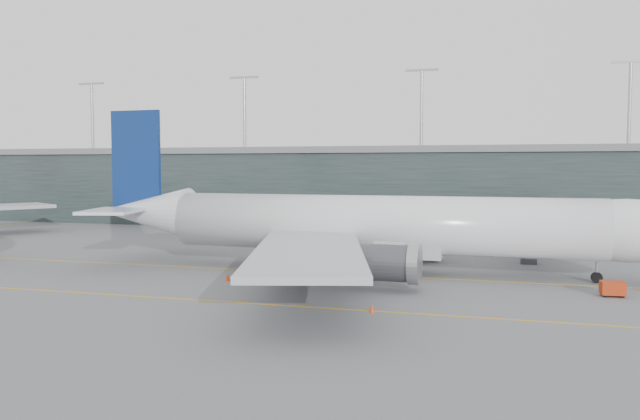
# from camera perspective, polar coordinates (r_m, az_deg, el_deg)

# --- Properties ---
(ground) EXTENTS (320.00, 320.00, 0.00)m
(ground) POSITION_cam_1_polar(r_m,az_deg,el_deg) (71.71, 0.87, -5.27)
(ground) COLOR #535358
(ground) RESTS_ON ground
(taxiline_a) EXTENTS (160.00, 0.25, 0.02)m
(taxiline_a) POSITION_cam_1_polar(r_m,az_deg,el_deg) (67.89, 0.02, -5.79)
(taxiline_a) COLOR #C78712
(taxiline_a) RESTS_ON ground
(taxiline_b) EXTENTS (160.00, 0.25, 0.02)m
(taxiline_b) POSITION_cam_1_polar(r_m,az_deg,el_deg) (52.93, -4.65, -8.60)
(taxiline_b) COLOR #C78712
(taxiline_b) RESTS_ON ground
(taxiline_lead_main) EXTENTS (0.25, 60.00, 0.02)m
(taxiline_lead_main) POSITION_cam_1_polar(r_m,az_deg,el_deg) (90.16, 7.17, -3.38)
(taxiline_lead_main) COLOR #C78712
(taxiline_lead_main) RESTS_ON ground
(terminal) EXTENTS (240.00, 36.00, 29.00)m
(terminal) POSITION_cam_1_polar(r_m,az_deg,el_deg) (127.80, 7.44, 2.20)
(terminal) COLOR #1D2827
(terminal) RESTS_ON ground
(main_aircraft) EXTENTS (65.23, 61.44, 18.33)m
(main_aircraft) POSITION_cam_1_polar(r_m,az_deg,el_deg) (68.15, 4.97, -1.41)
(main_aircraft) COLOR silver
(main_aircraft) RESTS_ON ground
(jet_bridge) EXTENTS (4.61, 43.40, 5.93)m
(jet_bridge) POSITION_cam_1_polar(r_m,az_deg,el_deg) (91.15, 17.96, -0.67)
(jet_bridge) COLOR #2A2A2F
(jet_bridge) RESTS_ON ground
(gse_cart) EXTENTS (2.12, 1.46, 1.37)m
(gse_cart) POSITION_cam_1_polar(r_m,az_deg,el_deg) (61.52, 25.18, -6.48)
(gse_cart) COLOR #A0280B
(gse_cart) RESTS_ON ground
(uld_a) EXTENTS (2.09, 1.68, 1.88)m
(uld_a) POSITION_cam_1_polar(r_m,az_deg,el_deg) (83.69, -1.28, -3.25)
(uld_a) COLOR #3C3D42
(uld_a) RESTS_ON ground
(uld_b) EXTENTS (2.32, 2.10, 1.72)m
(uld_b) POSITION_cam_1_polar(r_m,az_deg,el_deg) (81.93, 1.78, -3.47)
(uld_b) COLOR #3C3D42
(uld_b) RESTS_ON ground
(uld_c) EXTENTS (2.40, 2.15, 1.81)m
(uld_c) POSITION_cam_1_polar(r_m,az_deg,el_deg) (80.91, 2.68, -3.53)
(uld_c) COLOR #3C3D42
(uld_c) RESTS_ON ground
(cone_wing_stbd) EXTENTS (0.40, 0.40, 0.64)m
(cone_wing_stbd) POSITION_cam_1_polar(r_m,az_deg,el_deg) (50.14, 4.78, -8.96)
(cone_wing_stbd) COLOR #F5390D
(cone_wing_stbd) RESTS_ON ground
(cone_wing_port) EXTENTS (0.43, 0.43, 0.68)m
(cone_wing_port) POSITION_cam_1_polar(r_m,az_deg,el_deg) (78.88, 10.65, -4.24)
(cone_wing_port) COLOR orange
(cone_wing_port) RESTS_ON ground
(cone_tail) EXTENTS (0.49, 0.49, 0.78)m
(cone_tail) POSITION_cam_1_polar(r_m,az_deg,el_deg) (63.96, -8.44, -6.09)
(cone_tail) COLOR #DE430C
(cone_tail) RESTS_ON ground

